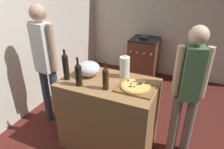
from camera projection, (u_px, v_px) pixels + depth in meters
ground_plane at (138, 110)px, 3.36m from camera, size 3.86×3.69×0.02m
kitchen_wall_rear at (165, 15)px, 4.08m from camera, size 3.86×0.10×2.60m
kitchen_wall_left at (48, 23)px, 3.38m from camera, size 0.10×3.69×2.60m
counter at (109, 115)px, 2.49m from camera, size 1.11×0.67×0.93m
cutting_board at (136, 88)px, 2.14m from camera, size 0.40×0.32×0.02m
pizza at (136, 86)px, 2.13m from camera, size 0.33×0.33×0.03m
mixing_bowl at (88, 69)px, 2.40m from camera, size 0.29×0.29×0.17m
paper_towel_roll at (125, 67)px, 2.34m from camera, size 0.12×0.12×0.26m
wine_bottle_amber at (106, 78)px, 2.08m from camera, size 0.07×0.07×0.30m
wine_bottle_clear at (78, 74)px, 2.15m from camera, size 0.07×0.07×0.33m
wine_bottle_dark at (66, 66)px, 2.27m from camera, size 0.07×0.07×0.38m
stove at (144, 59)px, 4.23m from camera, size 0.56×0.58×0.92m
person_in_stripes at (45, 60)px, 2.66m from camera, size 0.40×0.22×1.73m
person_in_red at (188, 89)px, 2.17m from camera, size 0.35×0.24×1.61m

